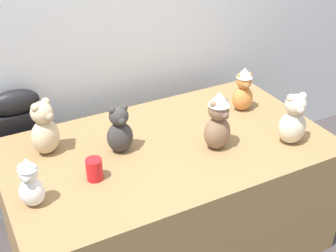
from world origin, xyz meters
TOP-DOWN VIEW (x-y plane):
  - wall_back at (0.00, 1.00)m, footprint 7.00×0.08m
  - display_table at (0.00, 0.25)m, footprint 1.74×0.99m
  - instrument_case at (-0.66, 0.88)m, footprint 0.28×0.12m
  - teddy_bear_charcoal at (-0.24, 0.32)m, footprint 0.14×0.13m
  - teddy_bear_mocha at (0.22, 0.11)m, footprint 0.16×0.15m
  - teddy_bear_cream at (0.60, -0.03)m, footprint 0.17×0.15m
  - teddy_bear_snow at (-0.75, 0.10)m, footprint 0.14×0.14m
  - teddy_bear_ginger at (0.58, 0.40)m, footprint 0.15×0.13m
  - teddy_bear_sand at (-0.59, 0.49)m, footprint 0.20×0.19m
  - party_cup_red at (-0.45, 0.15)m, footprint 0.08×0.08m

SIDE VIEW (x-z plane):
  - display_table at x=0.00m, z-range 0.00..0.72m
  - instrument_case at x=-0.66m, z-range 0.00..0.93m
  - party_cup_red at x=-0.45m, z-range 0.72..0.83m
  - teddy_bear_snow at x=-0.75m, z-range 0.71..0.96m
  - teddy_bear_charcoal at x=-0.24m, z-range 0.71..0.98m
  - teddy_bear_ginger at x=0.58m, z-range 0.71..0.99m
  - teddy_bear_cream at x=0.60m, z-range 0.71..1.00m
  - teddy_bear_sand at x=-0.59m, z-range 0.71..1.01m
  - teddy_bear_mocha at x=0.22m, z-range 0.71..1.04m
  - wall_back at x=0.00m, z-range 0.00..2.60m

